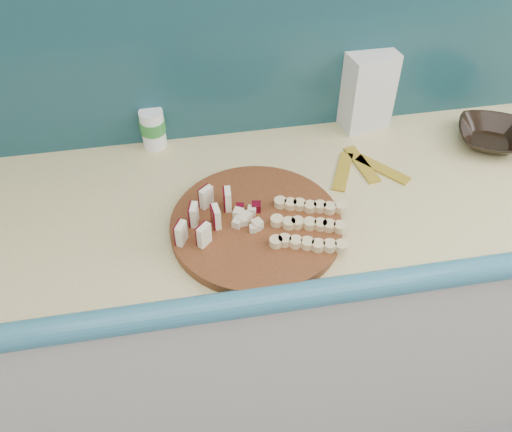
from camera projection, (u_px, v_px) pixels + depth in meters
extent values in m
cube|color=beige|center=(319.00, 302.00, 1.75)|extent=(2.20, 0.60, 0.88)
cube|color=#E4D385|center=(333.00, 195.00, 1.43)|extent=(2.20, 0.60, 0.03)
cube|color=teal|center=(370.00, 290.00, 1.22)|extent=(2.20, 0.06, 0.03)
cube|color=teal|center=(313.00, 42.00, 1.44)|extent=(2.20, 0.02, 0.50)
cylinder|color=#4B2810|center=(256.00, 226.00, 1.32)|extent=(0.49, 0.49, 0.02)
cube|color=#FBF1C9|center=(181.00, 233.00, 1.25)|extent=(0.02, 0.04, 0.05)
cube|color=#4A0512|center=(177.00, 233.00, 1.25)|extent=(0.01, 0.03, 0.05)
cube|color=#FBF1C9|center=(194.00, 215.00, 1.29)|extent=(0.02, 0.04, 0.05)
cube|color=#4A0512|center=(190.00, 214.00, 1.29)|extent=(0.01, 0.03, 0.05)
cube|color=#FBF1C9|center=(206.00, 197.00, 1.33)|extent=(0.02, 0.04, 0.05)
cube|color=#4A0512|center=(203.00, 197.00, 1.33)|extent=(0.01, 0.03, 0.05)
cube|color=#FBF1C9|center=(204.00, 235.00, 1.24)|extent=(0.02, 0.04, 0.05)
cube|color=#4A0512|center=(200.00, 235.00, 1.24)|extent=(0.01, 0.03, 0.05)
cube|color=#FBF1C9|center=(216.00, 217.00, 1.28)|extent=(0.02, 0.04, 0.05)
cube|color=#4A0512|center=(213.00, 216.00, 1.28)|extent=(0.01, 0.03, 0.05)
cube|color=#FBF1C9|center=(228.00, 199.00, 1.32)|extent=(0.02, 0.04, 0.05)
cube|color=#4A0512|center=(224.00, 199.00, 1.32)|extent=(0.01, 0.03, 0.05)
cube|color=beige|center=(249.00, 219.00, 1.30)|extent=(0.02, 0.02, 0.02)
cube|color=beige|center=(252.00, 216.00, 1.31)|extent=(0.02, 0.02, 0.02)
cube|color=#4A0512|center=(253.00, 213.00, 1.31)|extent=(0.02, 0.02, 0.02)
cube|color=beige|center=(247.00, 215.00, 1.31)|extent=(0.02, 0.02, 0.02)
cube|color=beige|center=(244.00, 213.00, 1.31)|extent=(0.02, 0.02, 0.02)
cube|color=beige|center=(238.00, 212.00, 1.32)|extent=(0.02, 0.02, 0.02)
cube|color=beige|center=(241.00, 217.00, 1.31)|extent=(0.02, 0.02, 0.02)
cube|color=beige|center=(237.00, 219.00, 1.30)|extent=(0.02, 0.02, 0.02)
cube|color=#4A0512|center=(236.00, 223.00, 1.29)|extent=(0.02, 0.02, 0.02)
cube|color=beige|center=(243.00, 222.00, 1.29)|extent=(0.02, 0.02, 0.02)
cube|color=beige|center=(246.00, 225.00, 1.29)|extent=(0.02, 0.02, 0.02)
cube|color=beige|center=(247.00, 221.00, 1.30)|extent=(0.02, 0.02, 0.02)
cube|color=beige|center=(251.00, 221.00, 1.30)|extent=(0.02, 0.02, 0.02)
cylinder|color=#E0C589|center=(275.00, 241.00, 1.26)|extent=(0.03, 0.03, 0.02)
cylinder|color=#E0C589|center=(286.00, 242.00, 1.25)|extent=(0.03, 0.03, 0.02)
cylinder|color=#E0C589|center=(297.00, 242.00, 1.25)|extent=(0.03, 0.03, 0.02)
cylinder|color=#E0C589|center=(307.00, 243.00, 1.25)|extent=(0.03, 0.03, 0.02)
cylinder|color=#E0C589|center=(318.00, 244.00, 1.25)|extent=(0.03, 0.03, 0.02)
cylinder|color=#E0C589|center=(329.00, 245.00, 1.25)|extent=(0.03, 0.03, 0.02)
cylinder|color=#E0C589|center=(340.00, 246.00, 1.24)|extent=(0.03, 0.03, 0.02)
cylinder|color=#E0C589|center=(278.00, 221.00, 1.30)|extent=(0.03, 0.03, 0.02)
cylinder|color=#E0C589|center=(288.00, 222.00, 1.29)|extent=(0.03, 0.03, 0.02)
cylinder|color=#E0C589|center=(298.00, 223.00, 1.29)|extent=(0.03, 0.03, 0.02)
cylinder|color=#E0C589|center=(309.00, 224.00, 1.29)|extent=(0.03, 0.03, 0.02)
cylinder|color=#E0C589|center=(319.00, 225.00, 1.29)|extent=(0.03, 0.03, 0.02)
cylinder|color=#E0C589|center=(330.00, 226.00, 1.29)|extent=(0.03, 0.03, 0.02)
cylinder|color=#E0C589|center=(341.00, 227.00, 1.28)|extent=(0.03, 0.03, 0.02)
cylinder|color=#E0C589|center=(280.00, 203.00, 1.34)|extent=(0.03, 0.03, 0.02)
cylinder|color=#E0C589|center=(290.00, 204.00, 1.34)|extent=(0.03, 0.03, 0.02)
cylinder|color=#E0C589|center=(300.00, 205.00, 1.33)|extent=(0.03, 0.03, 0.02)
cylinder|color=#E0C589|center=(310.00, 206.00, 1.33)|extent=(0.03, 0.03, 0.02)
cylinder|color=#E0C589|center=(321.00, 207.00, 1.33)|extent=(0.03, 0.03, 0.02)
cylinder|color=#E0C589|center=(331.00, 207.00, 1.33)|extent=(0.03, 0.03, 0.02)
cylinder|color=#E0C589|center=(341.00, 208.00, 1.33)|extent=(0.03, 0.03, 0.02)
imported|color=black|center=(492.00, 136.00, 1.54)|extent=(0.24, 0.24, 0.04)
cube|color=silver|center=(367.00, 89.00, 1.54)|extent=(0.15, 0.12, 0.22)
cylinder|color=white|center=(153.00, 129.00, 1.51)|extent=(0.06, 0.06, 0.11)
cylinder|color=#328A37|center=(153.00, 126.00, 1.50)|extent=(0.07, 0.07, 0.04)
cube|color=gold|center=(343.00, 171.00, 1.46)|extent=(0.09, 0.15, 0.01)
cube|color=gold|center=(362.00, 164.00, 1.48)|extent=(0.06, 0.15, 0.01)
cube|color=gold|center=(382.00, 169.00, 1.47)|extent=(0.12, 0.14, 0.01)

